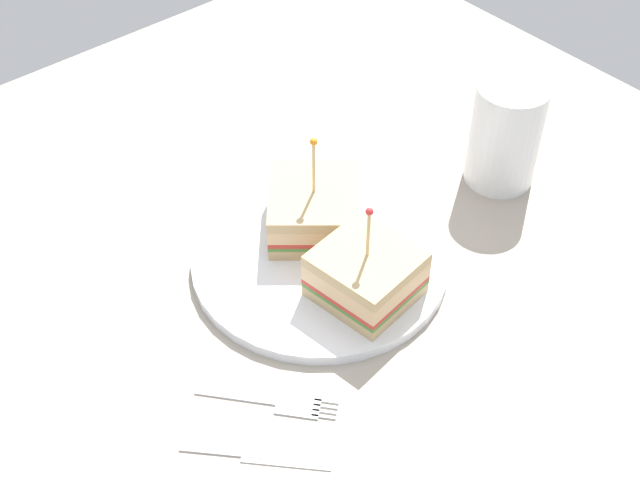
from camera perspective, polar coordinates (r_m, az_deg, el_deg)
ground_plane at (r=81.80cm, az=0.00°, el=-2.05°), size 93.94×93.94×2.00cm
plate at (r=80.68cm, az=0.00°, el=-1.29°), size 24.06×24.06×1.10cm
sandwich_half_front at (r=81.56cm, az=-0.40°, el=2.07°), size 12.45×12.53×10.63cm
sandwich_half_back at (r=75.59cm, az=3.29°, el=-2.13°), size 8.86×9.10×10.20cm
drink_glass at (r=89.01cm, az=12.13°, el=6.68°), size 7.17×7.17×11.22cm
fork at (r=70.94cm, az=-2.53°, el=-10.68°), size 8.43×9.77×0.35cm
knife at (r=68.35cm, az=-3.74°, el=-14.01°), size 8.88×9.39×0.35cm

